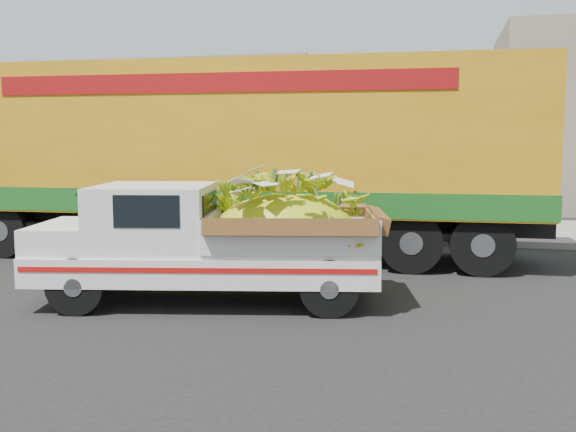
# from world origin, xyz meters

# --- Properties ---
(ground) EXTENTS (100.00, 100.00, 0.00)m
(ground) POSITION_xyz_m (0.00, 0.00, 0.00)
(ground) COLOR black
(ground) RESTS_ON ground
(curb) EXTENTS (60.00, 0.25, 0.15)m
(curb) POSITION_xyz_m (0.00, 6.05, 0.07)
(curb) COLOR gray
(curb) RESTS_ON ground
(sidewalk) EXTENTS (60.00, 4.00, 0.14)m
(sidewalk) POSITION_xyz_m (0.00, 8.15, 0.07)
(sidewalk) COLOR gray
(sidewalk) RESTS_ON ground
(building_left) EXTENTS (18.00, 6.00, 5.00)m
(building_left) POSITION_xyz_m (-8.00, 14.05, 2.50)
(building_left) COLOR gray
(building_left) RESTS_ON ground
(pickup_truck) EXTENTS (5.10, 2.68, 1.70)m
(pickup_truck) POSITION_xyz_m (2.20, 0.08, 0.91)
(pickup_truck) COLOR black
(pickup_truck) RESTS_ON ground
(semi_trailer) EXTENTS (12.03, 2.98, 3.80)m
(semi_trailer) POSITION_xyz_m (1.11, 3.60, 2.12)
(semi_trailer) COLOR black
(semi_trailer) RESTS_ON ground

